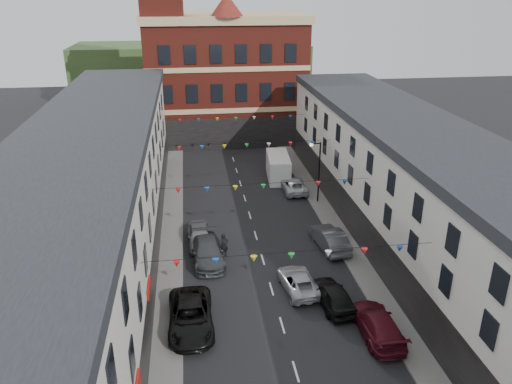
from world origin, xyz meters
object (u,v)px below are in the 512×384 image
car_left_c (191,316)px  car_right_c (377,324)px  car_right_d (333,295)px  white_van (278,167)px  car_right_f (294,185)px  car_left_d (208,252)px  street_lamp (317,164)px  moving_car (298,281)px  pedestrian (224,245)px  car_right_e (330,238)px  car_left_e (199,236)px

car_left_c → car_right_c: 11.11m
car_right_d → white_van: (0.60, 23.48, 0.49)m
car_right_f → car_left_d: bearing=53.8°
street_lamp → moving_car: 15.40m
car_right_f → white_van: 4.15m
pedestrian → white_van: bearing=42.6°
car_left_d → car_right_c: (9.50, -9.97, -0.03)m
car_right_c → car_right_d: (-1.78, 3.22, 0.02)m
car_left_c → pedestrian: 8.70m
street_lamp → moving_car: size_ratio=1.30×
car_left_c → white_van: bearing=68.0°
car_left_c → car_right_e: (11.00, 8.55, 0.02)m
street_lamp → car_left_e: 13.54m
car_right_c → car_right_d: 3.68m
car_left_c → car_right_f: (10.59, 20.48, -0.13)m
car_left_d → car_right_f: (9.21, 12.72, -0.12)m
car_right_f → moving_car: (-3.29, -17.35, -0.03)m
car_left_d → car_right_e: bearing=1.9°
car_left_c → car_right_d: (9.10, 1.00, -0.02)m
car_right_d → car_right_e: car_right_e is taller
car_left_e → car_left_c: bearing=-96.5°
car_left_d → car_right_d: 10.26m
car_left_d → pedestrian: size_ratio=2.86×
car_right_d → car_right_c: bearing=111.9°
car_right_c → car_right_f: 22.70m
car_right_e → car_right_f: 11.93m
car_left_e → car_right_f: (9.74, 10.00, -0.12)m
car_right_f → car_right_e: bearing=91.6°
street_lamp → car_right_c: size_ratio=1.15×
street_lamp → car_left_c: street_lamp is taller
moving_car → street_lamp: bearing=-114.9°
street_lamp → white_van: 7.90m
car_left_d → car_left_e: (-0.53, 2.73, -0.01)m
car_left_c → car_right_d: bearing=5.9°
street_lamp → car_right_d: street_lamp is taller
car_right_d → car_right_f: (1.49, 19.48, -0.11)m
car_left_c → car_right_f: 23.05m
car_right_c → moving_car: 6.44m
car_left_d → moving_car: size_ratio=1.18×
car_left_d → car_right_d: car_left_d is taller
car_left_c → car_right_f: bearing=62.3°
car_right_c → car_right_e: bearing=-91.0°
car_left_d → moving_car: bearing=-40.8°
white_van → pedestrian: 17.67m
car_right_d → car_left_d: bearing=-48.3°
car_right_d → car_right_f: car_right_d is taller
street_lamp → car_left_d: size_ratio=1.10×
car_left_e → white_van: 16.57m
car_left_e → moving_car: 9.78m
car_left_e → moving_car: (6.45, -7.35, -0.15)m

